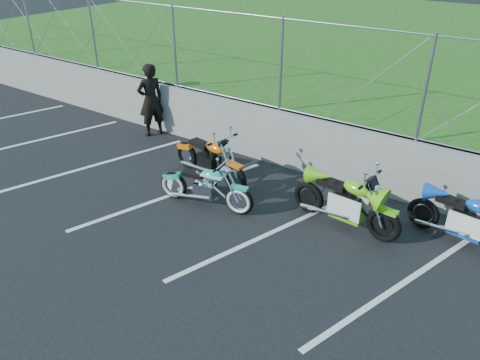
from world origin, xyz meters
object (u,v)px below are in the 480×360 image
Objects in this scene: sportbike_blue at (466,221)px; person_standing at (151,100)px; cruiser_turquoise at (207,188)px; sportbike_green at (347,204)px; naked_orange at (211,161)px.

person_standing is at bearing -176.60° from sportbike_blue.
sportbike_blue is at bearing 108.64° from person_standing.
cruiser_turquoise is 2.67m from sportbike_green.
sportbike_green is 1.08× the size of sportbike_blue.
person_standing reaches higher than cruiser_turquoise.
naked_orange is 1.09× the size of sportbike_blue.
sportbike_green is 1.14× the size of person_standing.
cruiser_turquoise is 0.93× the size of naked_orange.
person_standing reaches higher than sportbike_blue.
naked_orange is (-0.60, 0.90, 0.06)m from cruiser_turquoise.
sportbike_green is (2.52, 0.88, 0.07)m from cruiser_turquoise.
sportbike_green reaches higher than sportbike_blue.
naked_orange is 3.11m from person_standing.
cruiser_turquoise is 1.09m from naked_orange.
naked_orange is at bearing -165.47° from sportbike_blue.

